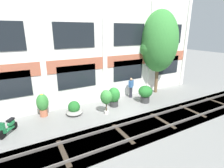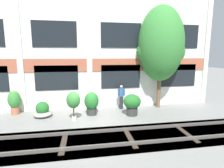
% 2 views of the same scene
% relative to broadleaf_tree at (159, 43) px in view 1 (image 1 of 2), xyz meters
% --- Properties ---
extents(ground_plane, '(80.00, 80.00, 0.00)m').
position_rel_broadleaf_tree_xyz_m(ground_plane, '(-4.94, -1.88, -4.45)').
color(ground_plane, gray).
extents(apartment_facade, '(18.30, 0.64, 8.89)m').
position_rel_broadleaf_tree_xyz_m(apartment_facade, '(-4.94, 0.84, -0.03)').
color(apartment_facade, silver).
rests_on(apartment_facade, ground).
extents(rail_tracks, '(25.94, 2.80, 0.43)m').
position_rel_broadleaf_tree_xyz_m(rail_tracks, '(-4.94, -4.32, -4.58)').
color(rail_tracks, '#4C473F').
rests_on(rail_tracks, ground).
extents(broadleaf_tree, '(3.30, 3.14, 7.14)m').
position_rel_broadleaf_tree_xyz_m(broadleaf_tree, '(0.00, 0.00, 0.00)').
color(broadleaf_tree, brown).
rests_on(broadleaf_tree, ground).
extents(potted_plant_glazed_jar, '(0.92, 0.92, 1.46)m').
position_rel_broadleaf_tree_xyz_m(potted_plant_glazed_jar, '(-4.91, -0.85, -3.66)').
color(potted_plant_glazed_jar, '#333333').
rests_on(potted_plant_glazed_jar, ground).
extents(potted_plant_stone_basin, '(1.10, 1.10, 1.35)m').
position_rel_broadleaf_tree_xyz_m(potted_plant_stone_basin, '(-2.39, -1.40, -3.67)').
color(potted_plant_stone_basin, '#333333').
rests_on(potted_plant_stone_basin, ground).
extents(potted_plant_tall_urn, '(0.79, 0.79, 1.72)m').
position_rel_broadleaf_tree_xyz_m(potted_plant_tall_urn, '(-6.00, -1.72, -3.25)').
color(potted_plant_tall_urn, beige).
rests_on(potted_plant_tall_urn, ground).
extents(potted_plant_ribbed_drum, '(0.76, 0.76, 1.56)m').
position_rel_broadleaf_tree_xyz_m(potted_plant_ribbed_drum, '(-9.79, 0.02, -3.54)').
color(potted_plant_ribbed_drum, '#B76647').
rests_on(potted_plant_ribbed_drum, ground).
extents(potted_plant_wide_bowl, '(1.13, 1.13, 0.95)m').
position_rel_broadleaf_tree_xyz_m(potted_plant_wide_bowl, '(-7.94, -0.74, -4.07)').
color(potted_plant_wide_bowl, gray).
rests_on(potted_plant_wide_bowl, ground).
extents(scooter_near_curb, '(0.91, 1.15, 0.98)m').
position_rel_broadleaf_tree_xyz_m(scooter_near_curb, '(-11.78, -1.22, -4.01)').
color(scooter_near_curb, black).
rests_on(scooter_near_curb, ground).
extents(resident_by_doorway, '(0.53, 0.34, 1.71)m').
position_rel_broadleaf_tree_xyz_m(resident_by_doorway, '(-2.78, 0.02, -3.53)').
color(resident_by_doorway, '#282833').
rests_on(resident_by_doorway, ground).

